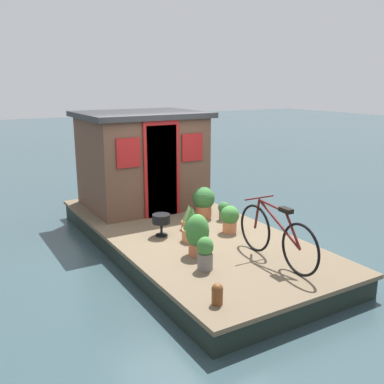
% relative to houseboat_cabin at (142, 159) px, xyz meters
% --- Properties ---
extents(ground_plane, '(60.00, 60.00, 0.00)m').
position_rel_houseboat_cabin_xyz_m(ground_plane, '(-1.79, 0.00, -1.32)').
color(ground_plane, '#2D4247').
extents(houseboat_deck, '(5.80, 2.68, 0.36)m').
position_rel_houseboat_cabin_xyz_m(houseboat_deck, '(-1.79, 0.00, -1.13)').
color(houseboat_deck, brown).
rests_on(houseboat_deck, ground_plane).
extents(houseboat_cabin, '(1.98, 2.36, 1.88)m').
position_rel_houseboat_cabin_xyz_m(houseboat_cabin, '(0.00, 0.00, 0.00)').
color(houseboat_cabin, brown).
rests_on(houseboat_cabin, houseboat_deck).
extents(bicycle, '(1.68, 0.50, 0.85)m').
position_rel_houseboat_cabin_xyz_m(bicycle, '(-3.64, -0.38, -0.56)').
color(bicycle, black).
rests_on(bicycle, houseboat_deck).
extents(potted_plant_ivy, '(0.26, 0.26, 0.44)m').
position_rel_houseboat_cabin_xyz_m(potted_plant_ivy, '(-1.82, -0.04, -0.74)').
color(potted_plant_ivy, '#C6754C').
rests_on(potted_plant_ivy, houseboat_deck).
extents(potted_plant_succulent, '(0.34, 0.34, 0.61)m').
position_rel_houseboat_cabin_xyz_m(potted_plant_succulent, '(-2.86, 0.42, -0.64)').
color(potted_plant_succulent, '#B2603D').
rests_on(potted_plant_succulent, houseboat_deck).
extents(potted_plant_rosemary, '(0.31, 0.31, 0.57)m').
position_rel_houseboat_cabin_xyz_m(potted_plant_rosemary, '(-2.32, 0.20, -0.68)').
color(potted_plant_rosemary, '#C6754C').
rests_on(potted_plant_rosemary, houseboat_deck).
extents(potted_plant_fern, '(0.21, 0.21, 0.34)m').
position_rel_houseboat_cabin_xyz_m(potted_plant_fern, '(-1.69, -0.85, -0.77)').
color(potted_plant_fern, slate).
rests_on(potted_plant_fern, houseboat_deck).
extents(potted_plant_geranium, '(0.31, 0.31, 0.46)m').
position_rel_houseboat_cabin_xyz_m(potted_plant_geranium, '(-2.30, -0.55, -0.70)').
color(potted_plant_geranium, '#C6754C').
rests_on(potted_plant_geranium, houseboat_deck).
extents(potted_plant_sage, '(0.22, 0.22, 0.46)m').
position_rel_houseboat_cabin_xyz_m(potted_plant_sage, '(-3.35, 0.60, -0.72)').
color(potted_plant_sage, slate).
rests_on(potted_plant_sage, houseboat_deck).
extents(potted_plant_thyme, '(0.41, 0.41, 0.58)m').
position_rel_houseboat_cabin_xyz_m(potted_plant_thyme, '(-1.38, -0.61, -0.64)').
color(potted_plant_thyme, '#B2603D').
rests_on(potted_plant_thyme, houseboat_deck).
extents(charcoal_grill, '(0.29, 0.29, 0.36)m').
position_rel_houseboat_cabin_xyz_m(charcoal_grill, '(-1.87, 0.51, -0.68)').
color(charcoal_grill, black).
rests_on(charcoal_grill, houseboat_deck).
extents(mooring_bollard, '(0.14, 0.14, 0.25)m').
position_rel_houseboat_cabin_xyz_m(mooring_bollard, '(-4.22, 0.99, -0.82)').
color(mooring_bollard, brown).
rests_on(mooring_bollard, houseboat_deck).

